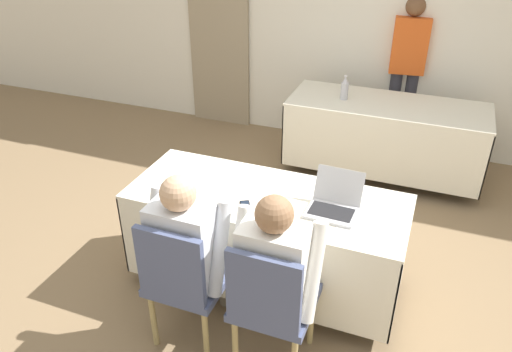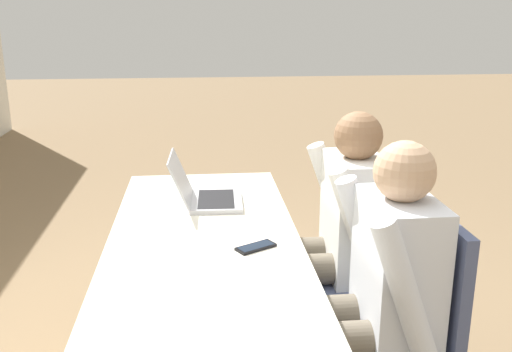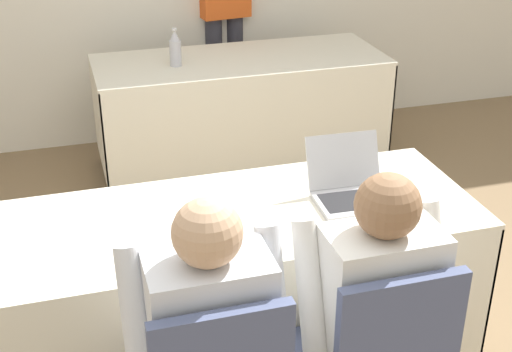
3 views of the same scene
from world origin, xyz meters
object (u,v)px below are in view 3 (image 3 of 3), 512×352
(person_white_shirt, at_px, (367,304))
(person_red_shirt, at_px, (224,7))
(water_bottle, at_px, (175,49))
(person_checkered_shirt, at_px, (206,334))
(laptop, at_px, (352,189))
(cell_phone, at_px, (236,239))

(person_white_shirt, height_order, person_red_shirt, person_red_shirt)
(person_red_shirt, bearing_deg, water_bottle, -131.82)
(water_bottle, height_order, person_checkered_shirt, person_checkered_shirt)
(person_checkered_shirt, relative_size, person_red_shirt, 0.74)
(person_red_shirt, bearing_deg, person_checkered_shirt, -112.60)
(laptop, distance_m, person_red_shirt, 2.58)
(laptop, bearing_deg, person_checkered_shirt, -140.27)
(laptop, height_order, person_checkered_shirt, person_checkered_shirt)
(laptop, relative_size, cell_phone, 2.05)
(laptop, distance_m, cell_phone, 0.54)
(cell_phone, relative_size, person_checkered_shirt, 0.13)
(water_bottle, height_order, person_red_shirt, person_red_shirt)
(person_checkered_shirt, bearing_deg, laptop, -142.36)
(person_red_shirt, bearing_deg, person_white_shirt, -103.03)
(laptop, height_order, cell_phone, laptop)
(person_white_shirt, bearing_deg, water_bottle, -85.88)
(water_bottle, xyz_separation_m, person_white_shirt, (0.17, -2.42, -0.18))
(laptop, relative_size, water_bottle, 1.40)
(person_checkered_shirt, distance_m, person_red_shirt, 3.24)
(laptop, bearing_deg, water_bottle, 102.58)
(person_checkered_shirt, xyz_separation_m, person_red_shirt, (0.84, 3.12, 0.24))
(cell_phone, bearing_deg, person_white_shirt, -77.47)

